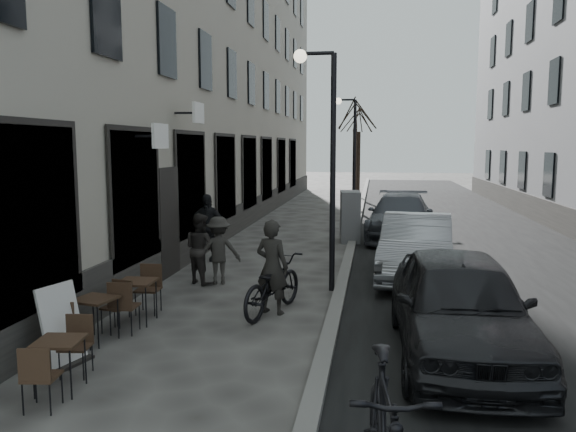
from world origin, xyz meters
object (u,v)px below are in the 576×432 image
(streetlamp_far, at_px, (351,144))
(tree_near, at_px, (355,112))
(pedestrian_mid, at_px, (219,250))
(bistro_set_a, at_px, (60,360))
(bistro_set_c, at_px, (137,297))
(pedestrian_far, at_px, (207,227))
(car_far, at_px, (401,216))
(pedestrian_near, at_px, (200,248))
(tree_far, at_px, (359,118))
(car_mid, at_px, (416,247))
(streetlamp_near, at_px, (325,143))
(utility_cabinet, at_px, (350,217))
(bicycle, at_px, (272,285))
(car_near, at_px, (459,305))
(sign_board, at_px, (63,332))
(bistro_set_b, at_px, (95,315))

(streetlamp_far, bearing_deg, tree_near, 88.62)
(tree_near, xyz_separation_m, pedestrian_mid, (-2.48, -14.79, -3.90))
(bistro_set_a, distance_m, bistro_set_c, 2.82)
(pedestrian_far, xyz_separation_m, car_far, (5.35, 4.51, -0.16))
(pedestrian_near, relative_size, car_far, 0.31)
(tree_far, bearing_deg, bistro_set_a, -96.28)
(pedestrian_far, height_order, car_mid, pedestrian_far)
(pedestrian_mid, xyz_separation_m, car_mid, (4.45, 1.29, -0.02))
(pedestrian_near, bearing_deg, pedestrian_mid, -142.74)
(streetlamp_near, distance_m, car_far, 7.82)
(utility_cabinet, relative_size, pedestrian_mid, 1.07)
(bistro_set_c, height_order, car_far, car_far)
(bicycle, bearing_deg, tree_far, -74.46)
(streetlamp_far, relative_size, car_mid, 1.13)
(bistro_set_c, bearing_deg, bistro_set_a, -88.40)
(streetlamp_near, height_order, bicycle, streetlamp_near)
(streetlamp_far, height_order, car_near, streetlamp_far)
(tree_near, relative_size, sign_board, 4.93)
(streetlamp_far, relative_size, pedestrian_near, 3.18)
(bistro_set_b, relative_size, pedestrian_near, 0.93)
(streetlamp_far, relative_size, bicycle, 2.48)
(bistro_set_b, xyz_separation_m, pedestrian_far, (-0.13, 6.45, 0.47))
(car_far, bearing_deg, pedestrian_near, -119.48)
(sign_board, height_order, utility_cabinet, utility_cabinet)
(bistro_set_a, height_order, utility_cabinet, utility_cabinet)
(streetlamp_near, distance_m, pedestrian_far, 4.90)
(sign_board, relative_size, utility_cabinet, 0.70)
(tree_near, xyz_separation_m, bistro_set_c, (-3.13, -17.74, -4.20))
(bistro_set_a, relative_size, pedestrian_far, 0.77)
(pedestrian_near, bearing_deg, pedestrian_far, -43.32)
(pedestrian_mid, bearing_deg, sign_board, 63.69)
(pedestrian_far, bearing_deg, utility_cabinet, 41.19)
(car_far, bearing_deg, sign_board, -109.07)
(tree_far, bearing_deg, tree_near, -90.00)
(utility_cabinet, relative_size, car_near, 0.36)
(pedestrian_near, height_order, car_mid, pedestrian_near)
(tree_far, xyz_separation_m, sign_board, (-3.37, -25.71, -4.20))
(streetlamp_far, distance_m, tree_near, 3.36)
(car_far, bearing_deg, bicycle, -102.17)
(streetlamp_near, distance_m, sign_board, 6.35)
(streetlamp_near, height_order, streetlamp_far, same)
(tree_near, xyz_separation_m, pedestrian_far, (-3.50, -12.33, -3.76))
(pedestrian_near, xyz_separation_m, car_far, (4.74, 7.01, -0.06))
(streetlamp_near, bearing_deg, bistro_set_c, -138.13)
(bistro_set_b, distance_m, pedestrian_far, 6.47)
(bistro_set_a, relative_size, sign_board, 1.21)
(tree_near, bearing_deg, bistro_set_b, -100.17)
(streetlamp_near, relative_size, bistro_set_b, 3.44)
(car_near, bearing_deg, pedestrian_mid, 140.45)
(streetlamp_far, xyz_separation_m, tree_far, (0.07, 9.00, 1.50))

